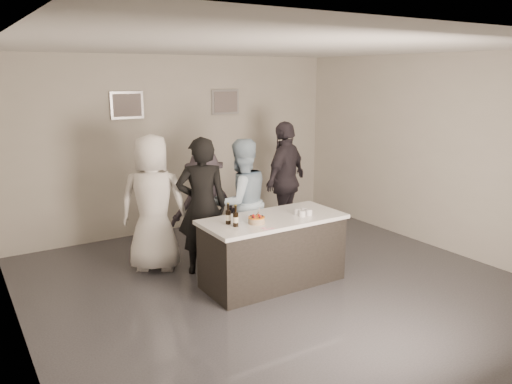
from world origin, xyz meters
TOP-DOWN VIEW (x-y plane):
  - floor at (0.00, 0.00)m, footprint 6.00×6.00m
  - ceiling at (0.00, 0.00)m, footprint 6.00×6.00m
  - wall_back at (0.00, 3.00)m, footprint 6.00×0.04m
  - wall_front at (0.00, -3.00)m, footprint 6.00×0.04m
  - wall_left at (-3.00, 0.00)m, footprint 0.04×6.00m
  - wall_right at (3.00, 0.00)m, footprint 0.04×6.00m
  - picture_left at (-0.90, 2.97)m, footprint 0.54×0.04m
  - picture_right at (0.90, 2.97)m, footprint 0.54×0.04m
  - bar_counter at (-0.01, 0.08)m, footprint 1.86×0.86m
  - cake at (-0.32, -0.02)m, footprint 0.21×0.21m
  - beer_bottle_a at (-0.63, 0.14)m, footprint 0.07×0.07m
  - beer_bottle_b at (-0.60, 0.00)m, footprint 0.07×0.07m
  - tumbler_cluster at (0.39, -0.03)m, footprint 0.19×0.19m
  - candles at (-0.34, -0.28)m, footprint 0.24×0.08m
  - person_main_black at (-0.60, 0.91)m, footprint 0.81×0.69m
  - person_main_blue at (0.02, 0.93)m, footprint 0.89×0.70m
  - person_guest_left at (-1.12, 1.37)m, footprint 1.11×1.02m
  - person_guest_right at (1.26, 1.58)m, footprint 1.23×0.94m
  - person_guest_back at (-0.28, 1.49)m, footprint 1.09×0.71m

SIDE VIEW (x-z plane):
  - floor at x=0.00m, z-range 0.00..0.00m
  - bar_counter at x=-0.01m, z-range 0.00..0.90m
  - person_guest_back at x=-0.28m, z-range 0.00..1.59m
  - candles at x=-0.34m, z-range 0.90..0.91m
  - person_main_blue at x=0.02m, z-range 0.00..1.82m
  - cake at x=-0.32m, z-range 0.90..0.97m
  - tumbler_cluster at x=0.39m, z-range 0.90..0.98m
  - person_main_black at x=-0.60m, z-range 0.00..1.89m
  - person_guest_left at x=-1.12m, z-range 0.00..1.91m
  - person_guest_right at x=1.26m, z-range 0.00..1.95m
  - beer_bottle_a at x=-0.63m, z-range 0.90..1.16m
  - beer_bottle_b at x=-0.60m, z-range 0.90..1.16m
  - wall_back at x=0.00m, z-range 0.00..3.00m
  - wall_front at x=0.00m, z-range 0.00..3.00m
  - wall_left at x=-3.00m, z-range 0.00..3.00m
  - wall_right at x=3.00m, z-range 0.00..3.00m
  - picture_left at x=-0.90m, z-range 1.98..2.42m
  - picture_right at x=0.90m, z-range 1.98..2.42m
  - ceiling at x=0.00m, z-range 3.00..3.00m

